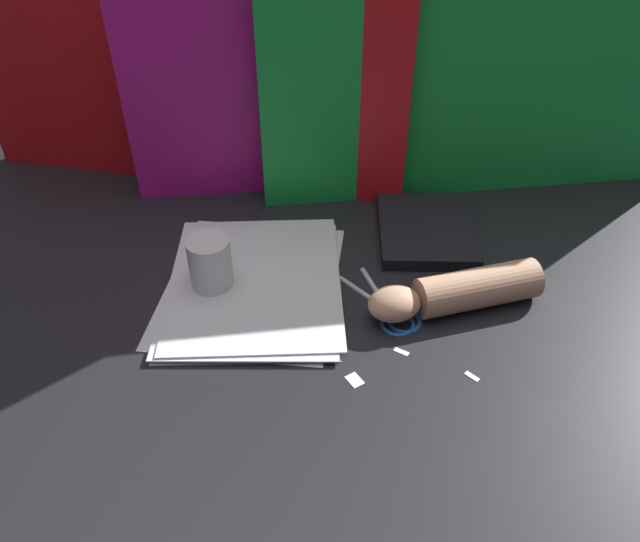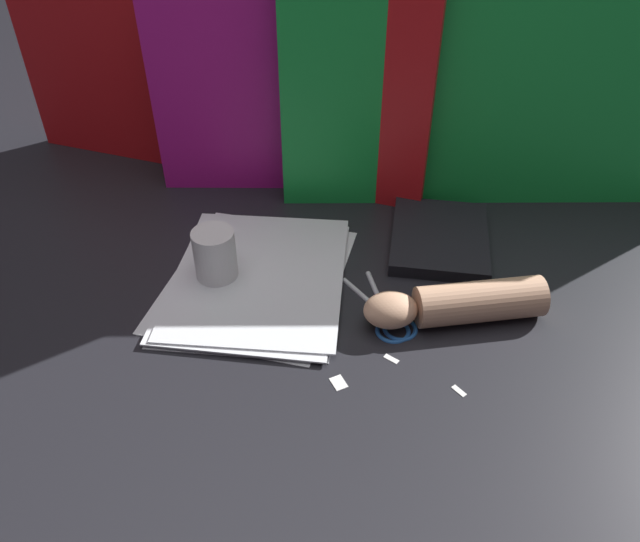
{
  "view_description": "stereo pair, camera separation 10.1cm",
  "coord_description": "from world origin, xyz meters",
  "px_view_note": "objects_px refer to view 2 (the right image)",
  "views": [
    {
      "loc": [
        0.05,
        -0.79,
        0.7
      ],
      "look_at": [
        -0.0,
        -0.0,
        0.06
      ],
      "focal_mm": 35.0,
      "sensor_mm": 36.0,
      "label": 1
    },
    {
      "loc": [
        0.15,
        -0.77,
        0.7
      ],
      "look_at": [
        -0.0,
        -0.0,
        0.06
      ],
      "focal_mm": 35.0,
      "sensor_mm": 36.0,
      "label": 2
    }
  ],
  "objects_px": {
    "paper_stack": "(257,278)",
    "scissors": "(389,317)",
    "hand_forearm": "(458,303)",
    "mug": "(215,257)",
    "book_closed": "(439,238)"
  },
  "relations": [
    {
      "from": "paper_stack",
      "to": "scissors",
      "type": "bearing_deg",
      "value": -12.92
    },
    {
      "from": "scissors",
      "to": "hand_forearm",
      "type": "height_order",
      "value": "hand_forearm"
    },
    {
      "from": "paper_stack",
      "to": "scissors",
      "type": "relative_size",
      "value": 2.2
    },
    {
      "from": "hand_forearm",
      "to": "mug",
      "type": "xyz_separation_m",
      "value": [
        -0.41,
        0.02,
        0.02
      ]
    },
    {
      "from": "paper_stack",
      "to": "scissors",
      "type": "xyz_separation_m",
      "value": [
        0.23,
        -0.05,
        -0.0
      ]
    },
    {
      "from": "book_closed",
      "to": "hand_forearm",
      "type": "relative_size",
      "value": 0.78
    },
    {
      "from": "scissors",
      "to": "book_closed",
      "type": "bearing_deg",
      "value": 72.49
    },
    {
      "from": "hand_forearm",
      "to": "mug",
      "type": "bearing_deg",
      "value": 176.87
    },
    {
      "from": "book_closed",
      "to": "mug",
      "type": "xyz_separation_m",
      "value": [
        -0.37,
        -0.18,
        0.04
      ]
    },
    {
      "from": "mug",
      "to": "book_closed",
      "type": "bearing_deg",
      "value": 25.78
    },
    {
      "from": "paper_stack",
      "to": "hand_forearm",
      "type": "height_order",
      "value": "hand_forearm"
    },
    {
      "from": "scissors",
      "to": "paper_stack",
      "type": "bearing_deg",
      "value": 167.08
    },
    {
      "from": "paper_stack",
      "to": "mug",
      "type": "xyz_separation_m",
      "value": [
        -0.07,
        -0.01,
        0.04
      ]
    },
    {
      "from": "paper_stack",
      "to": "hand_forearm",
      "type": "bearing_deg",
      "value": -5.25
    },
    {
      "from": "paper_stack",
      "to": "book_closed",
      "type": "height_order",
      "value": "book_closed"
    }
  ]
}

